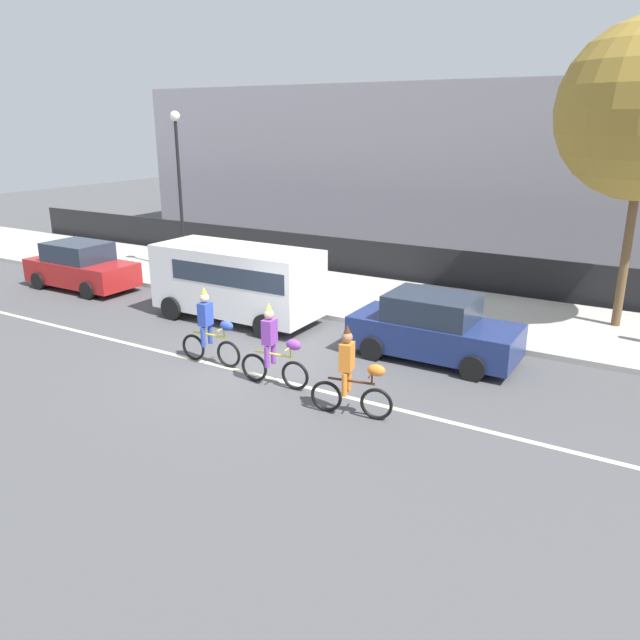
% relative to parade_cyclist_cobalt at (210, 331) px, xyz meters
% --- Properties ---
extents(ground_plane, '(80.00, 80.00, 0.00)m').
position_rel_parade_cyclist_cobalt_xyz_m(ground_plane, '(1.00, 0.48, -0.84)').
color(ground_plane, '#4C4C4F').
extents(road_centre_line, '(36.00, 0.14, 0.01)m').
position_rel_parade_cyclist_cobalt_xyz_m(road_centre_line, '(1.00, -0.02, -0.84)').
color(road_centre_line, beige).
rests_on(road_centre_line, ground).
extents(sidewalk_curb, '(60.00, 5.00, 0.15)m').
position_rel_parade_cyclist_cobalt_xyz_m(sidewalk_curb, '(1.00, 6.98, -0.77)').
color(sidewalk_curb, '#ADAAA3').
rests_on(sidewalk_curb, ground).
extents(fence_line, '(40.00, 0.08, 1.40)m').
position_rel_parade_cyclist_cobalt_xyz_m(fence_line, '(1.00, 9.88, -0.14)').
color(fence_line, black).
rests_on(fence_line, ground).
extents(building_backdrop, '(28.00, 8.00, 7.23)m').
position_rel_parade_cyclist_cobalt_xyz_m(building_backdrop, '(-1.69, 18.48, 2.78)').
color(building_backdrop, '#99939E').
rests_on(building_backdrop, ground).
extents(parade_cyclist_cobalt, '(1.72, 0.50, 1.92)m').
position_rel_parade_cyclist_cobalt_xyz_m(parade_cyclist_cobalt, '(0.00, 0.00, 0.00)').
color(parade_cyclist_cobalt, black).
rests_on(parade_cyclist_cobalt, ground).
extents(parade_cyclist_purple, '(1.72, 0.50, 1.92)m').
position_rel_parade_cyclist_cobalt_xyz_m(parade_cyclist_purple, '(2.08, -0.30, 0.00)').
color(parade_cyclist_purple, black).
rests_on(parade_cyclist_purple, ground).
extents(parade_cyclist_orange, '(1.70, 0.54, 1.92)m').
position_rel_parade_cyclist_cobalt_xyz_m(parade_cyclist_orange, '(4.26, -0.75, 0.00)').
color(parade_cyclist_orange, black).
rests_on(parade_cyclist_orange, ground).
extents(parked_van_white, '(5.00, 2.22, 2.18)m').
position_rel_parade_cyclist_cobalt_xyz_m(parked_van_white, '(-1.57, 3.18, 0.44)').
color(parked_van_white, white).
rests_on(parked_van_white, ground).
extents(parked_car_navy, '(4.10, 1.92, 1.64)m').
position_rel_parade_cyclist_cobalt_xyz_m(parked_car_navy, '(4.50, 3.10, -0.06)').
color(parked_car_navy, navy).
rests_on(parked_car_navy, ground).
extents(parked_car_red, '(4.10, 1.92, 1.64)m').
position_rel_parade_cyclist_cobalt_xyz_m(parked_car_red, '(-8.61, 3.25, -0.06)').
color(parked_car_red, '#AD1E1E').
rests_on(parked_car_red, ground).
extents(street_lamp_post, '(0.36, 0.36, 5.86)m').
position_rel_parade_cyclist_cobalt_xyz_m(street_lamp_post, '(-6.97, 6.73, 3.15)').
color(street_lamp_post, black).
rests_on(street_lamp_post, sidewalk_curb).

